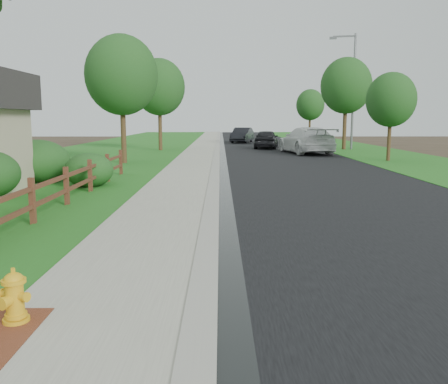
{
  "coord_description": "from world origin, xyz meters",
  "views": [
    {
      "loc": [
        0.64,
        -5.33,
        2.4
      ],
      "look_at": [
        0.72,
        5.41,
        0.74
      ],
      "focal_mm": 38.0,
      "sensor_mm": 36.0,
      "label": 1
    }
  ],
  "objects_px": {
    "fire_hydrant": "(14,298)",
    "dark_car_mid": "(266,139)",
    "ranch_fence": "(51,191)",
    "white_suv": "(306,140)",
    "streetlight": "(351,85)"
  },
  "relations": [
    {
      "from": "fire_hydrant",
      "to": "dark_car_mid",
      "type": "height_order",
      "value": "dark_car_mid"
    },
    {
      "from": "ranch_fence",
      "to": "streetlight",
      "type": "height_order",
      "value": "streetlight"
    },
    {
      "from": "ranch_fence",
      "to": "dark_car_mid",
      "type": "xyz_separation_m",
      "value": [
        7.99,
        26.88,
        0.15
      ]
    },
    {
      "from": "fire_hydrant",
      "to": "white_suv",
      "type": "xyz_separation_m",
      "value": [
        8.28,
        27.77,
        0.53
      ]
    },
    {
      "from": "white_suv",
      "to": "streetlight",
      "type": "relative_size",
      "value": 0.71
    },
    {
      "from": "ranch_fence",
      "to": "fire_hydrant",
      "type": "height_order",
      "value": "ranch_fence"
    },
    {
      "from": "ranch_fence",
      "to": "white_suv",
      "type": "relative_size",
      "value": 2.72
    },
    {
      "from": "white_suv",
      "to": "streetlight",
      "type": "bearing_deg",
      "value": -144.64
    },
    {
      "from": "streetlight",
      "to": "ranch_fence",
      "type": "bearing_deg",
      "value": -119.49
    },
    {
      "from": "ranch_fence",
      "to": "fire_hydrant",
      "type": "distance_m",
      "value": 6.86
    },
    {
      "from": "fire_hydrant",
      "to": "dark_car_mid",
      "type": "xyz_separation_m",
      "value": [
        6.09,
        33.47,
        0.38
      ]
    },
    {
      "from": "white_suv",
      "to": "streetlight",
      "type": "xyz_separation_m",
      "value": [
        4.11,
        4.08,
        4.04
      ]
    },
    {
      "from": "fire_hydrant",
      "to": "dark_car_mid",
      "type": "distance_m",
      "value": 34.02
    },
    {
      "from": "ranch_fence",
      "to": "streetlight",
      "type": "distance_m",
      "value": 29.35
    },
    {
      "from": "ranch_fence",
      "to": "streetlight",
      "type": "relative_size",
      "value": 1.93
    }
  ]
}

